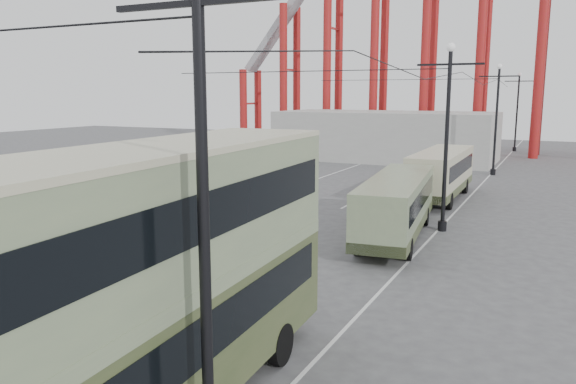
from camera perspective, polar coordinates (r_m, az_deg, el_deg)
The scene contains 11 objects.
ground at distance 16.57m, azimuth -18.58°, elevation -15.26°, with size 160.00×160.00×0.00m, color #49494B.
road_markings at distance 33.08m, azimuth 4.90°, elevation -2.09°, with size 12.52×120.00×0.01m.
lamp_post_near at distance 9.15m, azimuth -9.07°, elevation 15.73°, with size 3.20×0.44×10.80m.
lamp_post_mid at distance 29.02m, azimuth 15.80°, elevation 5.20°, with size 3.20×0.44×9.32m.
lamp_post_far at distance 50.78m, azimuth 20.40°, elevation 6.87°, with size 3.20×0.44×9.32m.
lamp_post_distant at distance 72.68m, azimuth 22.24°, elevation 7.52°, with size 3.20×0.44×9.32m.
fairground_shed at distance 60.03m, azimuth 9.87°, elevation 5.65°, with size 22.00×10.00×5.00m, color #B0B0AA.
double_decker_bus at distance 12.06m, azimuth -12.39°, elevation -7.70°, with size 3.33×11.13×5.91m.
single_decker_green at distance 27.42m, azimuth 10.98°, elevation -1.21°, with size 3.61×10.72×2.97m.
single_decker_cream at distance 38.28m, azimuth 15.31°, elevation 1.96°, with size 2.66×10.26×3.18m.
pedestrian at distance 19.50m, azimuth -0.54°, elevation -8.37°, with size 0.57×0.37×1.55m, color black.
Camera 1 is at (10.81, -10.46, 6.93)m, focal length 35.00 mm.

